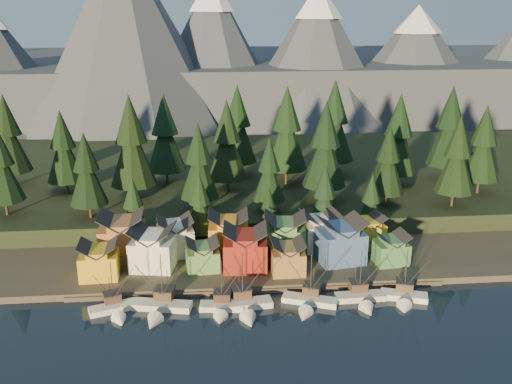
{
  "coord_description": "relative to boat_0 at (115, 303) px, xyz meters",
  "views": [
    {
      "loc": [
        -10.47,
        -92.27,
        57.96
      ],
      "look_at": [
        0.92,
        30.0,
        17.52
      ],
      "focal_mm": 40.0,
      "sensor_mm": 36.0,
      "label": 1
    }
  ],
  "objects": [
    {
      "name": "house_front_2",
      "position": [
        17.26,
        15.17,
        3.03
      ],
      "size": [
        7.77,
        7.82,
        6.95
      ],
      "rotation": [
        0.0,
        0.0,
        0.1
      ],
      "color": "#578447",
      "rests_on": "shore_strip"
    },
    {
      "name": "tree_hill_14",
      "position": [
        92.85,
        62.59,
        19.86
      ],
      "size": [
        12.55,
        12.55,
        29.23
      ],
      "color": "#332319",
      "rests_on": "hillside"
    },
    {
      "name": "house_back_2",
      "position": [
        23.5,
        24.16,
        4.56
      ],
      "size": [
        9.7,
        8.98,
        9.87
      ],
      "rotation": [
        0.0,
        0.0,
        -0.05
      ],
      "color": "orange",
      "rests_on": "shore_strip"
    },
    {
      "name": "tree_hill_8",
      "position": [
        42.85,
        62.59,
        20.18
      ],
      "size": [
        12.8,
        12.8,
        29.82
      ],
      "color": "#332319",
      "rests_on": "hillside"
    },
    {
      "name": "tree_hill_12",
      "position": [
        74.85,
        56.59,
        19.17
      ],
      "size": [
        12.01,
        12.01,
        27.97
      ],
      "color": "#332319",
      "rests_on": "hillside"
    },
    {
      "name": "tree_hill_11",
      "position": [
        66.85,
        40.59,
        16.15
      ],
      "size": [
        9.64,
        9.64,
        22.45
      ],
      "color": "#332319",
      "rests_on": "hillside"
    },
    {
      "name": "boat_0",
      "position": [
        0.0,
        0.0,
        0.0
      ],
      "size": [
        10.61,
        11.05,
        11.39
      ],
      "rotation": [
        0.0,
        0.0,
        0.34
      ],
      "color": "silver",
      "rests_on": "ground"
    },
    {
      "name": "boat_6",
      "position": [
        58.38,
        -0.69,
        0.27
      ],
      "size": [
        10.16,
        10.76,
        12.12
      ],
      "rotation": [
        0.0,
        0.0,
        -0.32
      ],
      "color": "white",
      "rests_on": "ground"
    },
    {
      "name": "tree_shore_3",
      "position": [
        47.85,
        30.59,
        9.98
      ],
      "size": [
        8.33,
        8.33,
        19.4
      ],
      "color": "#332319",
      "rests_on": "shore_strip"
    },
    {
      "name": "house_front_3",
      "position": [
        26.83,
        14.99,
        4.53
      ],
      "size": [
        10.27,
        9.85,
        9.81
      ],
      "rotation": [
        0.0,
        0.0,
        -0.07
      ],
      "color": "maroon",
      "rests_on": "shore_strip"
    },
    {
      "name": "tree_hill_2",
      "position": [
        -11.15,
        38.59,
        16.13
      ],
      "size": [
        9.62,
        9.62,
        22.42
      ],
      "color": "#332319",
      "rests_on": "hillside"
    },
    {
      "name": "tree_hill_16",
      "position": [
        -39.15,
        68.59,
        19.05
      ],
      "size": [
        11.91,
        11.91,
        27.75
      ],
      "color": "#332319",
      "rests_on": "hillside"
    },
    {
      "name": "house_back_3",
      "position": [
        36.72,
        21.91,
        4.52
      ],
      "size": [
        10.48,
        9.54,
        9.78
      ],
      "rotation": [
        0.0,
        0.0,
        -0.11
      ],
      "color": "#477841",
      "rests_on": "shore_strip"
    },
    {
      "name": "house_front_5",
      "position": [
        48.87,
        16.49,
        4.86
      ],
      "size": [
        11.21,
        10.46,
        10.44
      ],
      "rotation": [
        0.0,
        0.0,
        0.15
      ],
      "color": "#395588",
      "rests_on": "shore_strip"
    },
    {
      "name": "house_front_4",
      "position": [
        35.98,
        12.02,
        3.26
      ],
      "size": [
        7.24,
        7.82,
        7.39
      ],
      "rotation": [
        0.0,
        0.0,
        0.01
      ],
      "color": "olive",
      "rests_on": "shore_strip"
    },
    {
      "name": "tree_hill_4",
      "position": [
        6.85,
        65.59,
        19.09
      ],
      "size": [
        11.94,
        11.94,
        27.82
      ],
      "color": "#332319",
      "rests_on": "hillside"
    },
    {
      "name": "house_back_1",
      "position": [
        10.91,
        23.94,
        4.2
      ],
      "size": [
        9.4,
        9.49,
        9.2
      ],
      "rotation": [
        0.0,
        0.0,
        0.16
      ],
      "color": "silver",
      "rests_on": "shore_strip"
    },
    {
      "name": "boat_4",
      "position": [
        38.47,
        -0.84,
        -0.01
      ],
      "size": [
        11.87,
        12.27,
        11.83
      ],
      "rotation": [
        0.0,
        0.0,
        -0.36
      ],
      "color": "beige",
      "rests_on": "ground"
    },
    {
      "name": "dock",
      "position": [
        28.85,
        7.09,
        -1.62
      ],
      "size": [
        80.0,
        4.0,
        1.0
      ],
      "primitive_type": "cube",
      "color": "#4D4337",
      "rests_on": "ground"
    },
    {
      "name": "tree_hill_10",
      "position": [
        58.85,
        70.59,
        20.51
      ],
      "size": [
        13.06,
        13.06,
        30.42
      ],
      "color": "#332319",
      "rests_on": "hillside"
    },
    {
      "name": "shore_strip",
      "position": [
        28.85,
        30.59,
        -1.37
      ],
      "size": [
        400.0,
        50.0,
        1.5
      ],
      "primitive_type": "cube",
      "color": "#3B342B",
      "rests_on": "ground"
    },
    {
      "name": "tree_hill_1",
      "position": [
        -21.15,
        58.59,
        17.26
      ],
      "size": [
        10.51,
        10.51,
        24.49
      ],
      "color": "#332319",
      "rests_on": "hillside"
    },
    {
      "name": "house_front_0",
      "position": [
        -5.03,
        13.44,
        3.63
      ],
      "size": [
        8.38,
        7.95,
        8.09
      ],
      "rotation": [
        0.0,
        0.0,
        0.04
      ],
      "color": "gold",
      "rests_on": "shore_strip"
    },
    {
      "name": "ground",
      "position": [
        28.85,
        -9.41,
        -2.12
      ],
      "size": [
        500.0,
        500.0,
        0.0
      ],
      "primitive_type": "plane",
      "color": "black",
      "rests_on": "ground"
    },
    {
      "name": "house_back_4",
      "position": [
        45.66,
        24.23,
        4.22
      ],
      "size": [
        9.44,
        9.14,
        9.22
      ],
      "rotation": [
        0.0,
        0.0,
        0.13
      ],
      "color": "silver",
      "rests_on": "shore_strip"
    },
    {
      "name": "house_front_6",
      "position": [
        60.14,
        14.52,
        3.19
      ],
      "size": [
        7.89,
        7.53,
        7.25
      ],
      "rotation": [
        0.0,
        0.0,
        0.1
      ],
      "color": "#417843",
      "rests_on": "shore_strip"
    },
    {
      "name": "tree_hill_6",
      "position": [
        24.85,
        55.59,
        18.74
      ],
      "size": [
        11.67,
        11.67,
        27.19
      ],
      "color": "#332319",
      "rests_on": "hillside"
    },
    {
      "name": "tree_shore_0",
      "position": [
        0.85,
        30.59,
        8.91
      ],
      "size": [
        7.49,
        7.49,
        17.45
      ],
      "color": "#332319",
      "rests_on": "shore_strip"
    },
    {
      "name": "boat_1",
      "position": [
        8.72,
        -0.46,
        0.17
      ],
      "size": [
        12.58,
        13.28,
        12.73
      ],
      "rotation": [
        0.0,
        0.0,
        -0.21
      ],
      "color": "beige",
      "rests_on": "ground"
    },
    {
      "name": "hillside",
      "position": [
        28.85,
        80.59,
        0.88
      ],
      "size": [
        420.0,
        100.0,
        6.0
      ],
      "primitive_type": "cube",
      "color": "black",
      "rests_on": "ground"
    },
    {
      "name": "tree_hill_7",
      "position": [
        34.85,
        38.59,
        14.87
      ],
      "size": [
        8.63,
        8.63,
        20.11
      ],
      "color": "#332319",
      "rests_on": "hillside"
    },
    {
      "name": "tree_hill_5",
      "position": [
        16.85,
        40.59,
        16.96
      ],
      "size": [
        10.28,
        10.28,
        23.94
      ],
      "color": "#332319",
      "rests_on": "hillside"
    },
    {
      "name": "tree_hill_17",
      "position": [
        96.85,
        48.59,
        17.96
      ],
      "size": [
        11.06,
        11.06,
        25.76
      ],
      "color": "#332319",
      "rests_on": "hillside"
    },
    {
      "name": "house_front_1",
      "position": [
        6.28,
        17.06,
        4.51
      ],
      "size": [
        10.9,
        10.59,
        9.76
      ],
      "rotation": [
        0.0,
        0.0,
        -0.18
      ],
      "color": "white",
      "rests_on": "shore_strip"
    },
    {
      "name": "tree_hill_15",
      "position": [
        28.85,
        72.59,
        19.72
      ],
      "size": [
        12.44,
        12.44,
        28.98
      ],
      "color": "#332319",
      "rests_on": "hillside"
    },
    {
      "name": "boat_2",
      "position": [
        20.83,
        -1.43,
        0.19
      ],
      "size": [
        9.28,
        9.94,
        11.58
      ],
      "rotation": [
        0.0,
        0.0,
        -0.1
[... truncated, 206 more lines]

